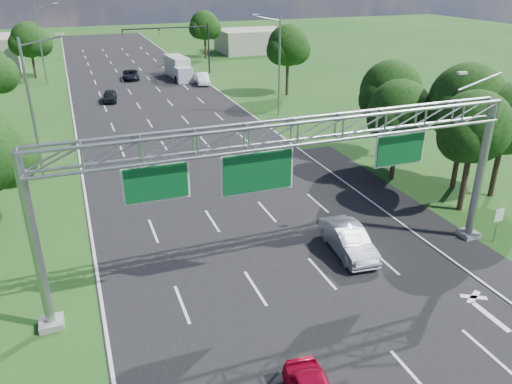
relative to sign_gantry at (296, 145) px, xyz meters
name	(u,v)px	position (x,y,z in m)	size (l,w,h in m)	color
ground	(196,159)	(-0.33, 18.00, -6.89)	(220.00, 220.00, 0.00)	#1A4B16
road	(196,159)	(-0.33, 18.00, -6.89)	(18.00, 180.00, 0.02)	black
road_flare	(427,225)	(9.87, 2.00, -6.89)	(3.00, 30.00, 0.02)	black
sign_gantry	(296,145)	(0.00, 0.00, 0.00)	(23.50, 1.00, 9.56)	gray
regulatory_sign	(499,218)	(12.07, -1.02, -5.38)	(0.60, 0.08, 2.10)	gray
traffic_signal	(184,38)	(7.15, 53.00, -1.72)	(12.21, 0.24, 7.00)	black
streetlight_l_near	(33,103)	(-11.63, 18.00, -1.31)	(2.97, 0.22, 10.16)	gray
streetlight_l_far	(41,41)	(-11.63, 53.00, -1.31)	(2.97, 0.22, 10.16)	gray
streetlight_r_mid	(278,61)	(10.97, 28.00, -1.31)	(2.97, 0.22, 10.16)	gray
tree_cluster_right	(444,111)	(14.47, 7.19, -1.58)	(9.91, 14.60, 8.68)	#2D2116
tree_verge_lc	(30,41)	(-13.25, 58.04, -1.92)	(5.76, 4.80, 7.62)	#2D2116
tree_verge_rd	(288,47)	(15.75, 36.04, -1.26)	(5.76, 4.80, 8.28)	#2D2116
tree_verge_re	(205,27)	(13.75, 66.04, -1.70)	(5.76, 4.80, 7.84)	#2D2116
building_right	(252,41)	(23.67, 70.00, -4.89)	(12.00, 9.00, 4.00)	#ABA290
silver_sedan	(348,240)	(3.75, 0.88, -6.13)	(1.62, 4.64, 1.53)	silver
car_queue_b	(131,75)	(-0.85, 52.24, -6.26)	(2.08, 4.52, 1.26)	black
car_queue_c	(110,96)	(-4.88, 40.21, -6.24)	(1.53, 3.81, 1.30)	black
car_queue_d	(202,79)	(7.67, 45.80, -6.17)	(1.54, 4.41, 1.45)	white
box_truck	(178,68)	(5.58, 50.75, -5.50)	(2.74, 7.85, 2.90)	beige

